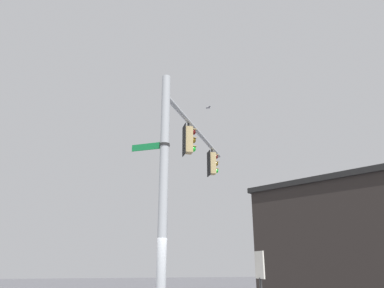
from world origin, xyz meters
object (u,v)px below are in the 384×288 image
Objects in this scene: traffic_light_nearest_pole at (189,140)px; street_name_sign at (156,146)px; historical_marker at (260,277)px; traffic_light_mid_inner at (213,164)px; bird_flying at (208,108)px.

traffic_light_nearest_pole is 2.58m from street_name_sign.
historical_marker is (2.56, 1.55, -4.95)m from traffic_light_nearest_pole.
traffic_light_nearest_pole is at bearing 141.38° from street_name_sign.
traffic_light_mid_inner is 7.49m from historical_marker.
bird_flying reaches higher than traffic_light_nearest_pole.
traffic_light_mid_inner is 6.02m from street_name_sign.
bird_flying is (-6.91, 3.73, 4.85)m from street_name_sign.
traffic_light_nearest_pole is 5.78m from historical_marker.
street_name_sign is 2.69× the size of bird_flying.
traffic_light_mid_inner is 1.12× the size of street_name_sign.
traffic_light_mid_inner reaches higher than historical_marker.
traffic_light_mid_inner is (-3.05, 1.84, 0.00)m from traffic_light_nearest_pole.
traffic_light_mid_inner is at bearing 148.88° from traffic_light_nearest_pole.
street_name_sign reaches higher than historical_marker.
street_name_sign is (1.87, -1.49, -0.96)m from traffic_light_nearest_pole.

